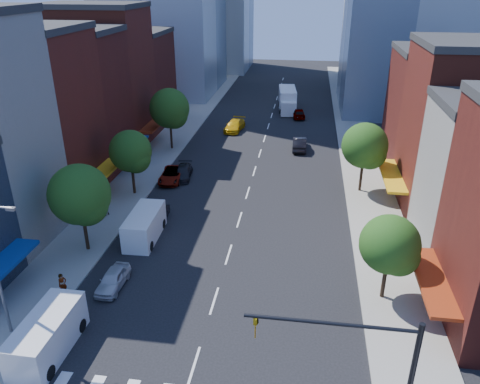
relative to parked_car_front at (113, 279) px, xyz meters
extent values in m
plane|color=black|center=(7.50, -6.53, -0.65)|extent=(220.00, 220.00, 0.00)
cube|color=gray|center=(-5.00, 33.47, -0.58)|extent=(5.00, 120.00, 0.15)
cube|color=gray|center=(20.00, 33.47, -0.58)|extent=(5.00, 120.00, 0.15)
cube|color=maroon|center=(-13.50, 13.97, 7.35)|extent=(12.00, 9.00, 16.00)
cube|color=#541A15|center=(-13.50, 22.47, 6.85)|extent=(12.00, 8.00, 15.00)
cube|color=maroon|center=(-13.50, 30.97, 7.85)|extent=(12.00, 9.00, 17.00)
cube|color=#541A15|center=(-13.50, 40.47, 5.85)|extent=(12.00, 10.00, 13.00)
cube|color=maroon|center=(28.50, 17.47, 6.85)|extent=(12.00, 10.00, 15.00)
cube|color=#541A15|center=(28.50, 27.47, 5.85)|extent=(12.00, 10.00, 13.00)
cylinder|color=black|center=(14.50, -11.03, 7.10)|extent=(7.00, 0.16, 0.16)
imported|color=gold|center=(11.50, -11.03, 6.50)|extent=(0.22, 0.18, 1.10)
cube|color=slate|center=(-2.60, -5.53, 8.25)|extent=(0.50, 0.25, 0.18)
cylinder|color=black|center=(-4.00, 4.47, 1.46)|extent=(0.28, 0.28, 3.92)
sphere|color=#1C4914|center=(-4.00, 4.47, 4.40)|extent=(4.80, 4.80, 4.80)
sphere|color=#1C4914|center=(-3.40, 4.17, 3.70)|extent=(3.36, 3.36, 3.36)
cylinder|color=black|center=(-4.00, 15.47, 1.32)|extent=(0.28, 0.28, 3.64)
sphere|color=#1C4914|center=(-4.00, 15.47, 4.05)|extent=(4.20, 4.20, 4.20)
sphere|color=#1C4914|center=(-3.40, 15.17, 3.40)|extent=(2.94, 2.94, 2.94)
cylinder|color=black|center=(-4.00, 29.47, 1.60)|extent=(0.28, 0.28, 4.20)
sphere|color=#1C4914|center=(-4.00, 29.47, 4.75)|extent=(5.00, 5.00, 5.00)
sphere|color=#1C4914|center=(-3.40, 29.17, 4.00)|extent=(3.50, 3.50, 3.50)
cylinder|color=black|center=(19.00, 1.47, 1.18)|extent=(0.28, 0.28, 3.36)
sphere|color=#1C4914|center=(19.00, 1.47, 3.70)|extent=(4.00, 4.00, 4.00)
sphere|color=#1C4914|center=(19.60, 1.17, 3.10)|extent=(2.80, 2.80, 2.80)
cylinder|color=black|center=(19.00, 19.47, 1.46)|extent=(0.28, 0.28, 3.92)
sphere|color=#1C4914|center=(19.00, 19.47, 4.40)|extent=(4.60, 4.60, 4.60)
sphere|color=#1C4914|center=(19.60, 19.17, 3.70)|extent=(3.22, 3.22, 3.22)
imported|color=#B5B5BA|center=(0.00, 0.00, 0.00)|extent=(1.62, 3.86, 1.31)
imported|color=black|center=(0.00, 9.73, 0.03)|extent=(1.71, 4.22, 1.36)
imported|color=#999999|center=(-1.16, 19.39, 0.03)|extent=(2.61, 5.04, 1.36)
imported|color=black|center=(-0.16, 20.41, -0.01)|extent=(2.30, 4.63, 1.29)
cube|color=silver|center=(-1.27, -6.63, 0.55)|extent=(2.33, 5.75, 2.41)
cube|color=black|center=(-1.29, -8.81, 0.89)|extent=(2.13, 1.16, 1.03)
cylinder|color=black|center=(-2.32, -8.57, -0.25)|extent=(0.29, 0.87, 0.87)
cylinder|color=black|center=(-0.25, -8.59, -0.25)|extent=(0.29, 0.87, 0.87)
cylinder|color=black|center=(-2.29, -4.68, -0.25)|extent=(0.29, 0.87, 0.87)
cylinder|color=black|center=(-0.23, -4.69, -0.25)|extent=(0.29, 0.87, 0.87)
cube|color=white|center=(0.00, 7.07, 0.53)|extent=(2.40, 5.68, 2.36)
cube|color=black|center=(0.06, 4.93, 0.87)|extent=(2.11, 1.18, 1.01)
cylinder|color=black|center=(-0.96, 5.13, -0.26)|extent=(0.30, 0.86, 0.85)
cylinder|color=black|center=(1.06, 5.19, -0.26)|extent=(0.30, 0.86, 0.85)
cylinder|color=black|center=(-1.06, 8.96, -0.26)|extent=(0.30, 0.86, 0.85)
cylinder|color=black|center=(0.96, 9.01, -0.26)|extent=(0.30, 0.86, 0.85)
imported|color=#D8A30B|center=(2.83, 38.57, 0.11)|extent=(2.85, 5.53, 1.53)
imported|color=black|center=(12.37, 31.71, 0.15)|extent=(1.81, 4.92, 1.61)
imported|color=#999999|center=(11.80, 46.73, 0.12)|extent=(2.37, 4.71, 1.54)
cube|color=white|center=(9.72, 51.69, 1.11)|extent=(3.37, 7.40, 3.53)
cube|color=white|center=(10.15, 47.53, 0.56)|extent=(2.62, 2.22, 2.20)
cylinder|color=black|center=(8.85, 48.28, -0.16)|extent=(0.43, 1.02, 0.99)
cylinder|color=black|center=(11.26, 48.53, -0.16)|extent=(0.43, 1.02, 0.99)
cylinder|color=black|center=(8.34, 53.21, -0.16)|extent=(0.43, 1.02, 0.99)
cylinder|color=black|center=(10.75, 53.46, -0.16)|extent=(0.43, 1.02, 0.99)
imported|color=#999999|center=(-3.00, -1.52, 0.34)|extent=(0.65, 0.73, 1.68)
imported|color=#999999|center=(-4.98, 10.29, 0.28)|extent=(0.91, 0.96, 1.57)
camera|label=1|loc=(13.04, -26.20, 19.74)|focal=35.00mm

